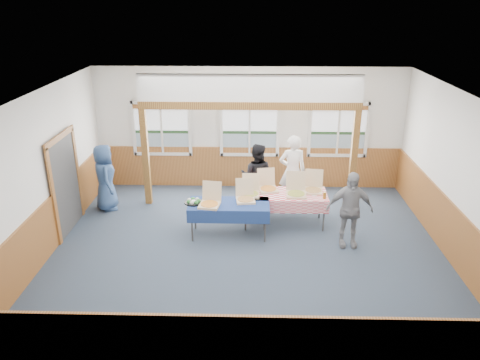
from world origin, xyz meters
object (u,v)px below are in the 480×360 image
table_left (229,206)px  table_right (284,196)px  person_grey (349,210)px  man_blue (105,177)px  woman_black (257,176)px  woman_white (292,171)px

table_left → table_right: size_ratio=0.90×
table_right → person_grey: person_grey is taller
person_grey → man_blue: bearing=163.0°
table_right → woman_black: (-0.61, 0.91, 0.11)m
woman_black → woman_white: bearing=-158.5°
table_right → person_grey: bearing=-11.6°
woman_black → man_blue: (-3.61, -0.19, 0.00)m
table_right → woman_black: woman_black is taller
table_left → man_blue: bearing=138.6°
table_left → man_blue: (-3.02, 1.28, 0.12)m
woman_white → woman_black: bearing=2.9°
table_left → woman_white: bearing=29.3°
woman_white → table_left: bearing=41.8°
man_blue → woman_black: bearing=-109.5°
table_left → woman_white: size_ratio=1.04×
table_right → person_grey: 1.56m
table_right → table_left: bearing=-130.7°
table_right → person_grey: size_ratio=1.27×
woman_white → man_blue: woman_white is taller
woman_white → man_blue: 4.49m
person_grey → woman_black: bearing=135.3°
woman_white → man_blue: size_ratio=1.10×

